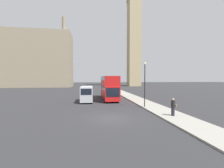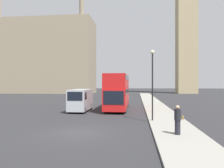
{
  "view_description": "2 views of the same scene",
  "coord_description": "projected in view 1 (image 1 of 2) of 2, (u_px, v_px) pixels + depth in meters",
  "views": [
    {
      "loc": [
        -1.97,
        -14.94,
        4.01
      ],
      "look_at": [
        2.34,
        15.59,
        2.9
      ],
      "focal_mm": 24.0,
      "sensor_mm": 36.0,
      "label": 1
    },
    {
      "loc": [
        3.94,
        -14.43,
        3.29
      ],
      "look_at": [
        -0.03,
        20.89,
        3.28
      ],
      "focal_mm": 35.0,
      "sensor_mm": 36.0,
      "label": 2
    }
  ],
  "objects": [
    {
      "name": "ground_plane",
      "position": [
        111.0,
        118.0,
        15.21
      ],
      "size": [
        300.0,
        300.0,
        0.0
      ],
      "primitive_type": "plane",
      "color": "#28282B"
    },
    {
      "name": "sidewalk_strip",
      "position": [
        171.0,
        115.0,
        16.13
      ],
      "size": [
        3.22,
        120.0,
        0.15
      ],
      "color": "gray",
      "rests_on": "ground_plane"
    },
    {
      "name": "clock_tower",
      "position": [
        134.0,
        25.0,
        80.39
      ],
      "size": [
        6.96,
        7.13,
        64.51
      ],
      "color": "tan",
      "rests_on": "ground_plane"
    },
    {
      "name": "building_block_distant",
      "position": [
        35.0,
        60.0,
        71.53
      ],
      "size": [
        34.43,
        13.36,
        31.72
      ],
      "color": "gray",
      "rests_on": "ground_plane"
    },
    {
      "name": "red_double_decker_bus",
      "position": [
        109.0,
        87.0,
        28.88
      ],
      "size": [
        2.55,
        10.15,
        4.44
      ],
      "color": "red",
      "rests_on": "ground_plane"
    },
    {
      "name": "white_van",
      "position": [
        87.0,
        94.0,
        25.71
      ],
      "size": [
        2.01,
        5.1,
        2.63
      ],
      "color": "#B2B7BC",
      "rests_on": "ground_plane"
    },
    {
      "name": "pedestrian",
      "position": [
        173.0,
        107.0,
        15.55
      ],
      "size": [
        0.56,
        0.4,
        1.81
      ],
      "color": "#23232D",
      "rests_on": "sidewalk_strip"
    },
    {
      "name": "street_lamp",
      "position": [
        145.0,
        78.0,
        20.37
      ],
      "size": [
        0.36,
        0.36,
        6.06
      ],
      "color": "black",
      "rests_on": "sidewalk_strip"
    },
    {
      "name": "parked_sedan",
      "position": [
        90.0,
        89.0,
        49.32
      ],
      "size": [
        1.71,
        4.55,
        1.41
      ],
      "color": "silver",
      "rests_on": "ground_plane"
    }
  ]
}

